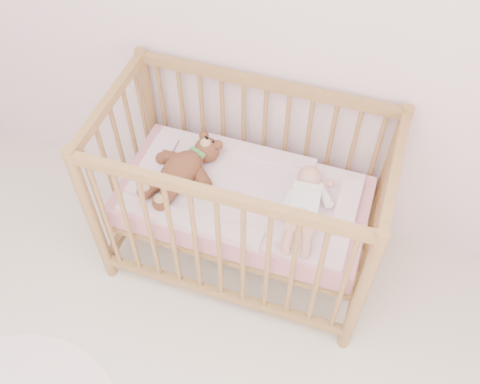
% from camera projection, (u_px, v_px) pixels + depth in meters
% --- Properties ---
extents(crib, '(1.36, 0.76, 1.00)m').
position_uv_depth(crib, '(243.00, 200.00, 2.66)').
color(crib, '#A67E46').
rests_on(crib, floor).
extents(mattress, '(1.22, 0.62, 0.13)m').
position_uv_depth(mattress, '(243.00, 201.00, 2.67)').
color(mattress, pink).
rests_on(mattress, crib).
extents(blanket, '(1.10, 0.58, 0.06)m').
position_uv_depth(blanket, '(243.00, 192.00, 2.61)').
color(blanket, '#E59EB7').
rests_on(blanket, mattress).
extents(baby, '(0.30, 0.55, 0.13)m').
position_uv_depth(baby, '(305.00, 202.00, 2.48)').
color(baby, white).
rests_on(baby, blanket).
extents(teddy_bear, '(0.53, 0.62, 0.14)m').
position_uv_depth(teddy_bear, '(182.00, 169.00, 2.60)').
color(teddy_bear, brown).
rests_on(teddy_bear, blanket).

